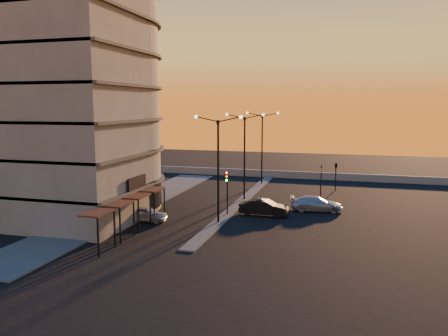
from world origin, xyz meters
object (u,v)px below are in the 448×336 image
car_wagon (316,204)px  car_hatchback (145,214)px  streetlamp_mid (245,149)px  car_sedan (264,207)px  traffic_light_main (227,185)px

car_wagon → car_hatchback: bearing=111.0°
streetlamp_mid → car_hatchback: streetlamp_mid is taller
streetlamp_mid → car_sedan: 8.47m
traffic_light_main → car_wagon: 9.22m
car_sedan → car_wagon: car_sedan is taller
streetlamp_mid → car_sedan: bearing=-61.2°
traffic_light_main → car_sedan: traffic_light_main is taller
streetlamp_mid → car_hatchback: size_ratio=2.38×
traffic_light_main → car_hatchback: 7.99m
car_sedan → car_wagon: size_ratio=0.92×
streetlamp_mid → car_sedan: streetlamp_mid is taller
car_hatchback → car_sedan: size_ratio=0.86×
traffic_light_main → car_hatchback: size_ratio=1.06×
streetlamp_mid → traffic_light_main: size_ratio=2.24×
car_sedan → car_hatchback: bearing=117.5°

